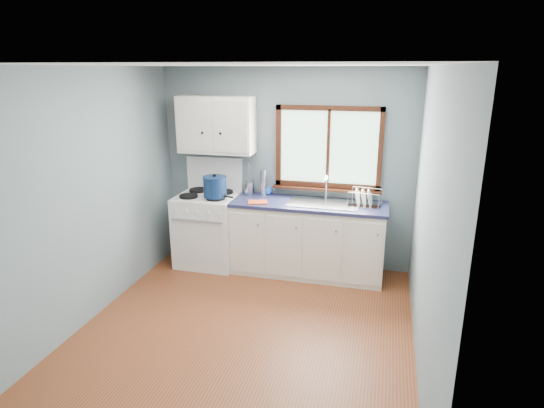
% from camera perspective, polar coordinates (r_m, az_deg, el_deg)
% --- Properties ---
extents(floor, '(3.20, 3.60, 0.02)m').
position_cam_1_polar(floor, '(4.63, -3.48, -15.83)').
color(floor, brown).
rests_on(floor, ground).
extents(ceiling, '(3.20, 3.60, 0.02)m').
position_cam_1_polar(ceiling, '(3.90, -4.15, 17.15)').
color(ceiling, white).
rests_on(ceiling, wall_back).
extents(wall_back, '(3.20, 0.02, 2.50)m').
position_cam_1_polar(wall_back, '(5.78, 1.75, 4.45)').
color(wall_back, slate).
rests_on(wall_back, ground).
extents(wall_front, '(3.20, 0.02, 2.50)m').
position_cam_1_polar(wall_front, '(2.57, -16.59, -12.58)').
color(wall_front, slate).
rests_on(wall_front, ground).
extents(wall_left, '(0.02, 3.60, 2.50)m').
position_cam_1_polar(wall_left, '(4.82, -22.30, 0.69)').
color(wall_left, slate).
rests_on(wall_left, ground).
extents(wall_right, '(0.02, 3.60, 2.50)m').
position_cam_1_polar(wall_right, '(3.92, 19.21, -2.47)').
color(wall_right, slate).
rests_on(wall_right, ground).
extents(gas_range, '(0.76, 0.69, 1.36)m').
position_cam_1_polar(gas_range, '(5.96, -8.00, -2.91)').
color(gas_range, white).
rests_on(gas_range, floor).
extents(base_cabinets, '(1.85, 0.60, 0.88)m').
position_cam_1_polar(base_cabinets, '(5.66, 4.49, -4.76)').
color(base_cabinets, white).
rests_on(base_cabinets, floor).
extents(countertop, '(1.89, 0.64, 0.04)m').
position_cam_1_polar(countertop, '(5.50, 4.60, -0.01)').
color(countertop, '#191D3E').
rests_on(countertop, base_cabinets).
extents(sink, '(0.84, 0.46, 0.44)m').
position_cam_1_polar(sink, '(5.49, 6.44, -0.55)').
color(sink, silver).
rests_on(sink, countertop).
extents(window, '(1.36, 0.10, 1.03)m').
position_cam_1_polar(window, '(5.61, 7.05, 6.30)').
color(window, '#9EC6A8').
rests_on(window, wall_back).
extents(upper_cabinets, '(0.95, 0.35, 0.70)m').
position_cam_1_polar(upper_cabinets, '(5.76, -7.02, 9.83)').
color(upper_cabinets, white).
rests_on(upper_cabinets, wall_back).
extents(skillet, '(0.40, 0.32, 0.05)m').
position_cam_1_polar(skillet, '(5.62, -6.98, 1.17)').
color(skillet, black).
rests_on(skillet, gas_range).
extents(stockpot, '(0.34, 0.34, 0.29)m').
position_cam_1_polar(stockpot, '(5.60, -7.18, 2.21)').
color(stockpot, '#0E2249').
rests_on(stockpot, gas_range).
extents(utensil_crock, '(0.16, 0.16, 0.40)m').
position_cam_1_polar(utensil_crock, '(5.85, -2.85, 2.10)').
color(utensil_crock, silver).
rests_on(utensil_crock, countertop).
extents(thermos, '(0.09, 0.09, 0.33)m').
position_cam_1_polar(thermos, '(5.76, -1.12, 2.68)').
color(thermos, silver).
rests_on(thermos, countertop).
extents(soap_bottle, '(0.09, 0.09, 0.24)m').
position_cam_1_polar(soap_bottle, '(5.77, -0.56, 2.27)').
color(soap_bottle, blue).
rests_on(soap_bottle, countertop).
extents(dish_towel, '(0.27, 0.22, 0.02)m').
position_cam_1_polar(dish_towel, '(5.46, -1.81, 0.23)').
color(dish_towel, '#D6471F').
rests_on(dish_towel, countertop).
extents(dish_rack, '(0.41, 0.33, 0.20)m').
position_cam_1_polar(dish_rack, '(5.46, 11.51, 0.37)').
color(dish_rack, silver).
rests_on(dish_rack, countertop).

